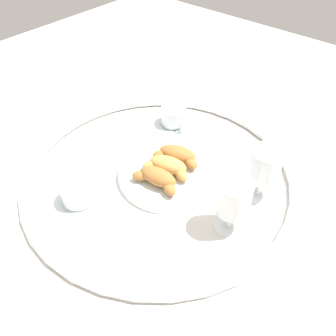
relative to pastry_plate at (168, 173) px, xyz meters
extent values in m
plane|color=silver|center=(0.02, 0.01, -0.01)|extent=(2.20, 2.20, 0.00)
torus|color=silver|center=(0.02, 0.01, 0.00)|extent=(0.71, 0.71, 0.02)
cylinder|color=silver|center=(0.00, 0.00, 0.00)|extent=(0.26, 0.26, 0.02)
torus|color=silver|center=(0.00, 0.00, 0.00)|extent=(0.26, 0.26, 0.01)
ellipsoid|color=#AD6B33|center=(0.01, -0.05, 0.03)|extent=(0.11, 0.08, 0.04)
ellipsoid|color=#AD6B33|center=(0.05, -0.02, 0.02)|extent=(0.05, 0.05, 0.03)
ellipsoid|color=#AD6B33|center=(-0.04, -0.05, 0.02)|extent=(0.05, 0.04, 0.03)
ellipsoid|color=#D6994C|center=(0.00, 0.00, 0.03)|extent=(0.11, 0.08, 0.04)
ellipsoid|color=#D6994C|center=(0.04, 0.03, 0.02)|extent=(0.05, 0.05, 0.03)
ellipsoid|color=#D6994C|center=(-0.04, 0.00, 0.02)|extent=(0.05, 0.04, 0.03)
ellipsoid|color=#AD6B33|center=(-0.01, 0.05, 0.03)|extent=(0.11, 0.06, 0.04)
ellipsoid|color=#AD6B33|center=(0.03, 0.07, 0.02)|extent=(0.05, 0.05, 0.03)
ellipsoid|color=#AD6B33|center=(-0.05, 0.06, 0.02)|extent=(0.05, 0.04, 0.03)
cylinder|color=silver|center=(0.14, -0.19, -0.01)|extent=(0.14, 0.14, 0.01)
cylinder|color=silver|center=(0.14, -0.19, 0.02)|extent=(0.08, 0.08, 0.05)
cylinder|color=brown|center=(0.14, -0.19, 0.05)|extent=(0.07, 0.07, 0.01)
torus|color=silver|center=(0.09, -0.17, 0.03)|extent=(0.04, 0.02, 0.04)
cylinder|color=silver|center=(0.11, 0.21, -0.01)|extent=(0.14, 0.14, 0.01)
cylinder|color=silver|center=(0.11, 0.21, 0.02)|extent=(0.08, 0.08, 0.05)
cylinder|color=brown|center=(0.11, 0.21, 0.05)|extent=(0.07, 0.07, 0.01)
torus|color=silver|center=(0.12, 0.17, 0.03)|extent=(0.02, 0.04, 0.04)
cylinder|color=white|center=(-0.21, -0.10, -0.01)|extent=(0.07, 0.07, 0.01)
cylinder|color=white|center=(-0.21, -0.10, 0.02)|extent=(0.01, 0.01, 0.05)
cylinder|color=white|center=(-0.21, -0.10, 0.09)|extent=(0.08, 0.08, 0.08)
cylinder|color=yellow|center=(-0.21, -0.10, 0.08)|extent=(0.07, 0.07, 0.06)
cylinder|color=white|center=(-0.21, 0.04, -0.01)|extent=(0.07, 0.07, 0.01)
cylinder|color=white|center=(-0.21, 0.04, 0.02)|extent=(0.01, 0.01, 0.05)
cylinder|color=white|center=(-0.21, 0.04, 0.09)|extent=(0.08, 0.08, 0.08)
cylinder|color=#E0CC4C|center=(-0.21, 0.04, 0.08)|extent=(0.07, 0.07, 0.06)
cube|color=silver|center=(-0.07, -0.21, -0.01)|extent=(0.14, 0.14, 0.01)
camera|label=1|loc=(-0.43, 0.51, 0.64)|focal=37.88mm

